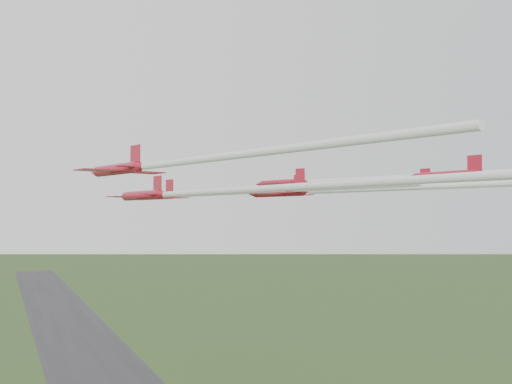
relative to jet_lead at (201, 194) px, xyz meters
name	(u,v)px	position (x,y,z in m)	size (l,w,h in m)	color
runway	(87,354)	(9.52, 194.21, -60.72)	(38.00, 900.00, 0.04)	#2E2D30
jet_lead	(201,194)	(0.00, 0.00, 0.00)	(19.50, 52.99, 2.90)	#AD172A
jet_row2_left	(211,192)	(-5.27, -20.75, -0.58)	(19.58, 60.13, 2.78)	#AD172A
jet_row2_right	(371,179)	(20.80, -9.70, 1.97)	(26.22, 57.75, 2.59)	#AD172A
jet_row3_left	(168,163)	(-12.21, -30.17, 1.40)	(16.29, 43.30, 2.60)	#AD172A
jet_row3_mid	(368,189)	(10.17, -26.13, -0.28)	(21.07, 52.00, 2.52)	#AD172A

